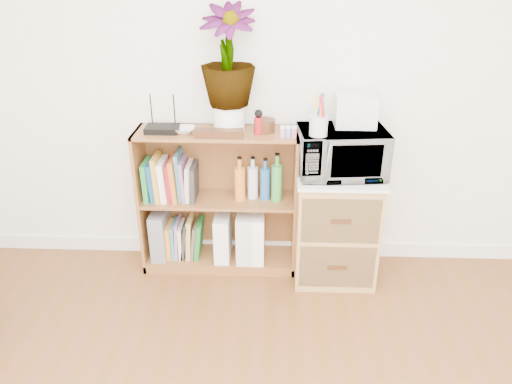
{
  "coord_description": "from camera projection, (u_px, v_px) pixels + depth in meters",
  "views": [
    {
      "loc": [
        0.01,
        -0.76,
        1.93
      ],
      "look_at": [
        -0.1,
        1.95,
        0.62
      ],
      "focal_mm": 35.0,
      "sensor_mm": 36.0,
      "label": 1
    }
  ],
  "objects": [
    {
      "name": "pen_cup",
      "position": [
        319.0,
        126.0,
        2.77
      ],
      "size": [
        0.1,
        0.1,
        0.11
      ],
      "primitive_type": "cylinder",
      "color": "silver",
      "rests_on": "microwave"
    },
    {
      "name": "skirting_board",
      "position": [
        272.0,
        247.0,
        3.52
      ],
      "size": [
        4.0,
        0.02,
        0.1
      ],
      "primitive_type": "cube",
      "color": "white",
      "rests_on": "ground"
    },
    {
      "name": "white_bowl",
      "position": [
        184.0,
        130.0,
        2.98
      ],
      "size": [
        0.13,
        0.13,
        0.03
      ],
      "primitive_type": "imported",
      "color": "silver",
      "rests_on": "bookshelf"
    },
    {
      "name": "potted_plant",
      "position": [
        228.0,
        56.0,
        2.83
      ],
      "size": [
        0.32,
        0.32,
        0.57
      ],
      "primitive_type": "imported",
      "color": "#2E6528",
      "rests_on": "plant_pot"
    },
    {
      "name": "kokeshi_doll",
      "position": [
        259.0,
        126.0,
        2.94
      ],
      "size": [
        0.05,
        0.05,
        0.1
      ],
      "primitive_type": "cylinder",
      "color": "maroon",
      "rests_on": "bookshelf"
    },
    {
      "name": "magazine_holder_left",
      "position": [
        223.0,
        236.0,
        3.32
      ],
      "size": [
        0.1,
        0.25,
        0.31
      ],
      "primitive_type": "cube",
      "color": "white",
      "rests_on": "bookshelf"
    },
    {
      "name": "magazine_holder_right",
      "position": [
        256.0,
        235.0,
        3.31
      ],
      "size": [
        0.1,
        0.26,
        0.33
      ],
      "primitive_type": "cube",
      "color": "white",
      "rests_on": "bookshelf"
    },
    {
      "name": "cookbooks",
      "position": [
        171.0,
        179.0,
        3.16
      ],
      "size": [
        0.33,
        0.2,
        0.31
      ],
      "color": "#217C36",
      "rests_on": "bookshelf"
    },
    {
      "name": "small_appliance",
      "position": [
        355.0,
        110.0,
        2.92
      ],
      "size": [
        0.24,
        0.2,
        0.19
      ],
      "primitive_type": "cube",
      "color": "white",
      "rests_on": "microwave"
    },
    {
      "name": "wooden_bowl",
      "position": [
        264.0,
        126.0,
        2.99
      ],
      "size": [
        0.13,
        0.13,
        0.07
      ],
      "primitive_type": "cylinder",
      "color": "#371E0F",
      "rests_on": "bookshelf"
    },
    {
      "name": "file_box",
      "position": [
        161.0,
        232.0,
        3.34
      ],
      "size": [
        0.1,
        0.26,
        0.33
      ],
      "primitive_type": "cube",
      "color": "slate",
      "rests_on": "bookshelf"
    },
    {
      "name": "wicker_unit",
      "position": [
        335.0,
        226.0,
        3.18
      ],
      "size": [
        0.5,
        0.45,
        0.7
      ],
      "primitive_type": "cube",
      "color": "#9E7542",
      "rests_on": "ground"
    },
    {
      "name": "magazine_holder_mid",
      "position": [
        245.0,
        235.0,
        3.31
      ],
      "size": [
        0.11,
        0.27,
        0.33
      ],
      "primitive_type": "cube",
      "color": "silver",
      "rests_on": "bookshelf"
    },
    {
      "name": "liquor_bottles",
      "position": [
        259.0,
        179.0,
        3.14
      ],
      "size": [
        0.3,
        0.07,
        0.31
      ],
      "color": "orange",
      "rests_on": "bookshelf"
    },
    {
      "name": "bookshelf",
      "position": [
        219.0,
        201.0,
        3.22
      ],
      "size": [
        1.0,
        0.3,
        0.95
      ],
      "primitive_type": "cube",
      "color": "brown",
      "rests_on": "ground"
    },
    {
      "name": "lower_books",
      "position": [
        185.0,
        238.0,
        3.35
      ],
      "size": [
        0.24,
        0.19,
        0.28
      ],
      "color": "orange",
      "rests_on": "bookshelf"
    },
    {
      "name": "plant_pot",
      "position": [
        229.0,
        118.0,
        2.99
      ],
      "size": [
        0.19,
        0.19,
        0.16
      ],
      "primitive_type": "cylinder",
      "color": "white",
      "rests_on": "bookshelf"
    },
    {
      "name": "paint_jars",
      "position": [
        288.0,
        133.0,
        2.9
      ],
      "size": [
        0.12,
        0.04,
        0.06
      ],
      "primitive_type": "cube",
      "color": "#D17490",
      "rests_on": "bookshelf"
    },
    {
      "name": "microwave",
      "position": [
        341.0,
        152.0,
        2.95
      ],
      "size": [
        0.54,
        0.39,
        0.28
      ],
      "primitive_type": "imported",
      "rotation": [
        0.0,
        0.0,
        0.1
      ],
      "color": "white",
      "rests_on": "wicker_unit"
    },
    {
      "name": "router",
      "position": [
        162.0,
        129.0,
        3.0
      ],
      "size": [
        0.2,
        0.14,
        0.04
      ],
      "primitive_type": "cube",
      "color": "black",
      "rests_on": "bookshelf"
    },
    {
      "name": "trinket_box",
      "position": [
        219.0,
        133.0,
        2.91
      ],
      "size": [
        0.28,
        0.07,
        0.05
      ],
      "primitive_type": "cube",
      "color": "#3D2110",
      "rests_on": "bookshelf"
    }
  ]
}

